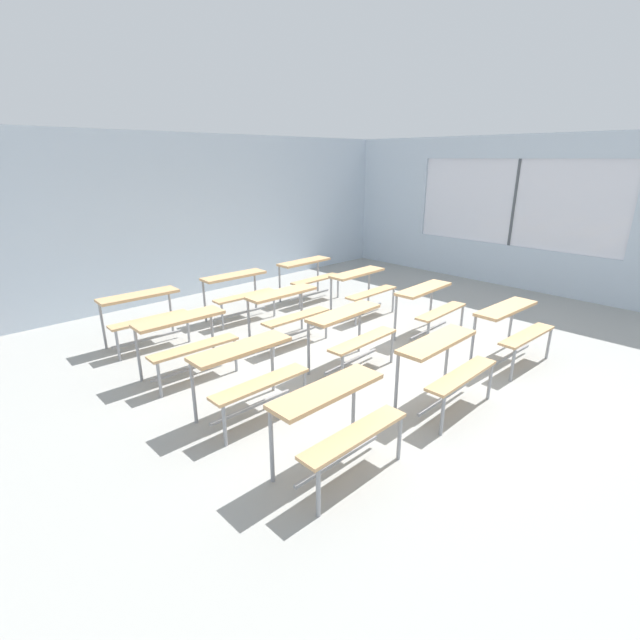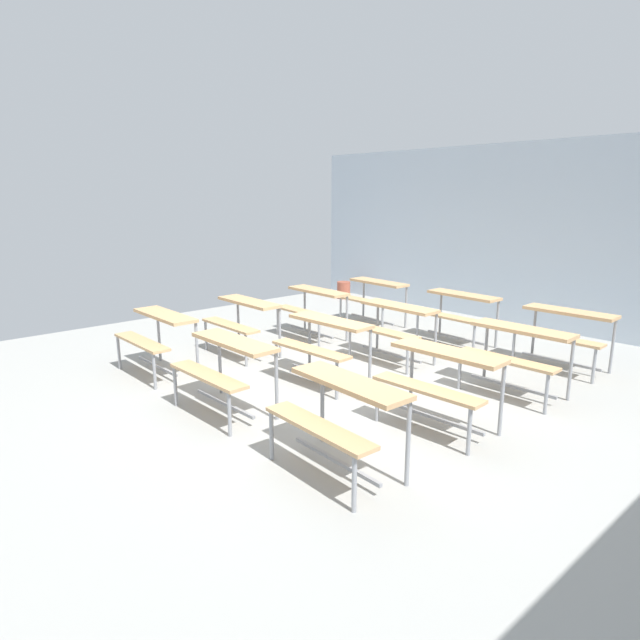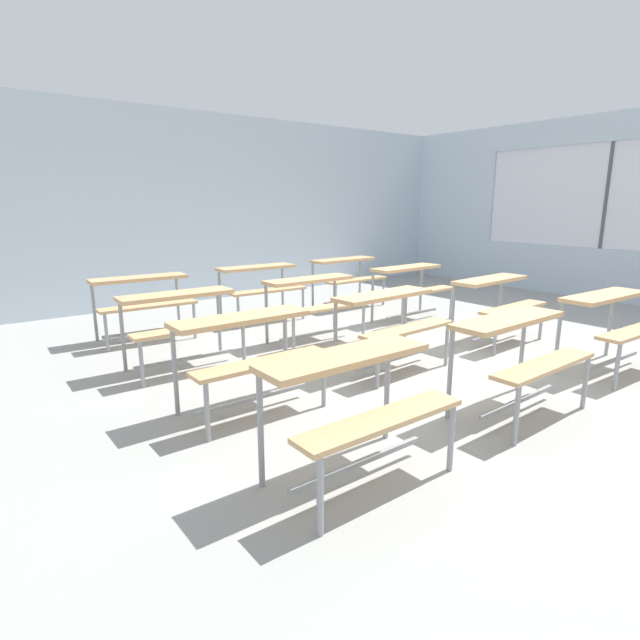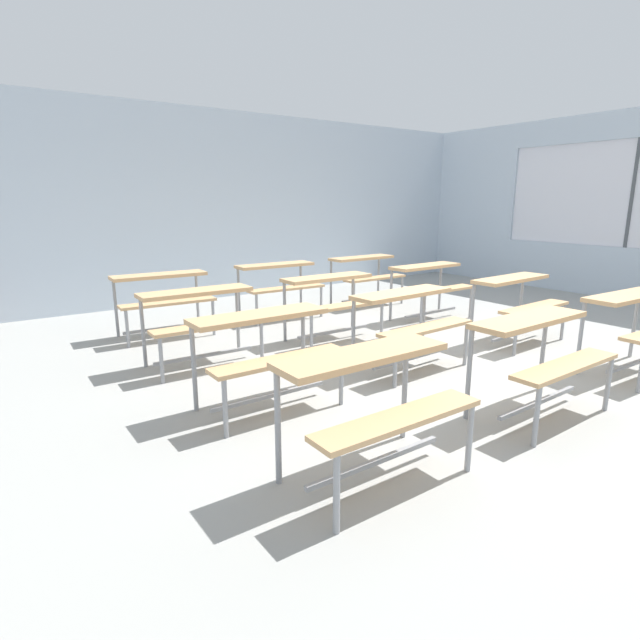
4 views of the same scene
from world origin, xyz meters
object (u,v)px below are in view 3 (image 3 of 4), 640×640
Objects in this scene: desk_bench_r2c2 at (412,280)px; desk_bench_r3c1 at (261,280)px; desk_bench_r2c1 at (314,294)px; desk_bench_r3c0 at (142,293)px; desk_bench_r0c2 at (614,314)px; desk_bench_r1c0 at (248,341)px; desk_bench_r3c2 at (348,270)px; desk_bench_r0c1 at (520,343)px; desk_bench_r1c2 at (498,295)px; desk_bench_r0c0 at (357,388)px; desk_bench_r2c0 at (181,312)px; desk_bench_r1c1 at (391,313)px.

desk_bench_r3c1 is at bearing 139.97° from desk_bench_r2c2.
desk_bench_r3c0 is (-1.55, 1.31, 0.00)m from desk_bench_r2c1.
desk_bench_r0c2 and desk_bench_r1c0 have the same top height.
desk_bench_r3c1 is at bearing 113.91° from desk_bench_r0c2.
desk_bench_r0c1 is at bearing -113.87° from desk_bench_r3c2.
desk_bench_r3c0 is at bearing 138.38° from desk_bench_r1c2.
desk_bench_r0c0 and desk_bench_r3c2 have the same top height.
desk_bench_r0c2 and desk_bench_r3c1 have the same top height.
desk_bench_r0c1 is 1.01× the size of desk_bench_r1c0.
desk_bench_r0c0 is at bearing -143.15° from desk_bench_r2c2.
desk_bench_r3c2 is (-0.05, 1.29, 0.00)m from desk_bench_r2c2.
desk_bench_r0c2 and desk_bench_r2c1 have the same top height.
desk_bench_r3c2 is (3.20, 0.03, 0.00)m from desk_bench_r3c0.
desk_bench_r0c2 is at bearing -0.83° from desk_bench_r0c1.
desk_bench_r2c0 is at bearing -139.30° from desk_bench_r3c1.
desk_bench_r3c2 is (-0.02, 2.64, 0.00)m from desk_bench_r1c2.
desk_bench_r0c1 is at bearing -177.47° from desk_bench_r0c2.
desk_bench_r0c2 and desk_bench_r3c2 have the same top height.
desk_bench_r1c0 is at bearing -120.46° from desk_bench_r3c1.
desk_bench_r2c0 is at bearing -158.79° from desk_bench_r3c2.
desk_bench_r0c1 is (1.61, -0.05, 0.00)m from desk_bench_r0c0.
desk_bench_r2c2 is at bearing 34.51° from desk_bench_r1c1.
desk_bench_r0c1 is 1.63m from desk_bench_r0c2.
desk_bench_r0c2 is at bearing -57.13° from desk_bench_r2c1.
desk_bench_r1c0 is 0.99× the size of desk_bench_r3c2.
desk_bench_r1c2 is 1.01× the size of desk_bench_r3c2.
desk_bench_r2c0 and desk_bench_r2c2 have the same top height.
desk_bench_r3c1 is at bearing 57.69° from desk_bench_r1c0.
desk_bench_r2c2 is (3.30, 2.59, 0.00)m from desk_bench_r0c0.
desk_bench_r0c1 is at bearing -89.33° from desk_bench_r2c1.
desk_bench_r3c2 is at bearing 2.94° from desk_bench_r3c0.
desk_bench_r0c0 is 4.19m from desk_bench_r2c2.
desk_bench_r3c1 is at bearing 39.93° from desk_bench_r2c0.
desk_bench_r1c2 is 1.02× the size of desk_bench_r2c1.
desk_bench_r3c1 is at bearing 87.90° from desk_bench_r0c1.
desk_bench_r0c0 is 3.49m from desk_bench_r1c2.
desk_bench_r1c1 is 2.03m from desk_bench_r2c0.
desk_bench_r2c2 is at bearing 90.91° from desk_bench_r0c2.
desk_bench_r2c2 is at bearing 86.13° from desk_bench_r1c2.
desk_bench_r2c2 is at bearing 2.16° from desk_bench_r2c1.
desk_bench_r1c1 and desk_bench_r3c0 have the same top height.
desk_bench_r0c1 is at bearing -123.99° from desk_bench_r2c2.
desk_bench_r2c1 and desk_bench_r3c0 have the same top height.
desk_bench_r3c1 is at bearing 178.45° from desk_bench_r3c2.
desk_bench_r0c0 is at bearing -178.40° from desk_bench_r0c2.
desk_bench_r2c0 is 1.00× the size of desk_bench_r3c2.
desk_bench_r2c1 is at bearing 87.33° from desk_bench_r1c1.
desk_bench_r3c1 is (-1.56, 3.93, 0.00)m from desk_bench_r0c2.
desk_bench_r1c2 is at bearing 90.80° from desk_bench_r0c2.
desk_bench_r0c2 is 5.03m from desk_bench_r3c0.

